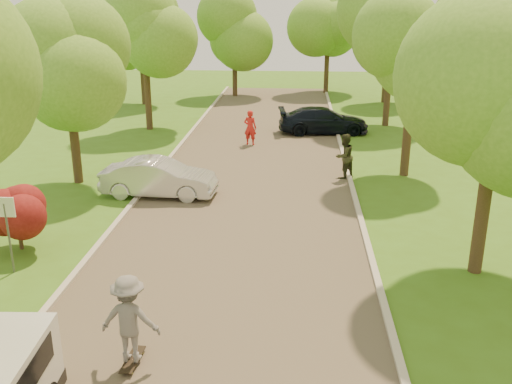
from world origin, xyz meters
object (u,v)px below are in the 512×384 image
(silver_sedan, at_px, (159,178))
(person_striped, at_px, (250,128))
(street_sign, at_px, (6,219))
(dark_sedan, at_px, (323,120))
(longboard, at_px, (133,360))
(person_olive, at_px, (344,156))
(skateboarder, at_px, (130,319))

(silver_sedan, bearing_deg, person_striped, -15.66)
(street_sign, distance_m, dark_sedan, 19.89)
(street_sign, bearing_deg, dark_sedan, 62.88)
(person_striped, bearing_deg, silver_sedan, 83.76)
(street_sign, bearing_deg, longboard, -40.96)
(silver_sedan, relative_size, person_olive, 2.30)
(person_olive, bearing_deg, silver_sedan, -22.13)
(street_sign, bearing_deg, person_striped, 70.38)
(person_striped, bearing_deg, dark_sedan, -129.81)
(dark_sedan, xyz_separation_m, person_olive, (0.54, -8.32, 0.22))
(dark_sedan, distance_m, longboard, 22.01)
(dark_sedan, xyz_separation_m, longboard, (-4.66, -21.51, -0.61))
(silver_sedan, distance_m, skateboarder, 10.57)
(skateboarder, bearing_deg, dark_sedan, -99.52)
(person_olive, bearing_deg, longboard, 24.90)
(dark_sedan, bearing_deg, person_striped, 121.94)
(street_sign, xyz_separation_m, skateboarder, (4.40, -3.82, -0.51))
(silver_sedan, xyz_separation_m, longboard, (1.90, -10.40, -0.60))
(silver_sedan, bearing_deg, longboard, -166.65)
(silver_sedan, height_order, person_striped, person_striped)
(street_sign, relative_size, person_olive, 1.16)
(street_sign, xyz_separation_m, longboard, (4.40, -3.82, -1.46))
(dark_sedan, height_order, person_olive, person_olive)
(dark_sedan, relative_size, person_striped, 2.77)
(longboard, height_order, person_olive, person_olive)
(person_olive, bearing_deg, skateboarder, 24.90)
(street_sign, relative_size, longboard, 2.24)
(person_olive, bearing_deg, street_sign, 0.70)
(street_sign, distance_m, person_olive, 13.43)
(skateboarder, relative_size, person_olive, 1.00)
(dark_sedan, height_order, person_striped, person_striped)
(street_sign, relative_size, dark_sedan, 0.44)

